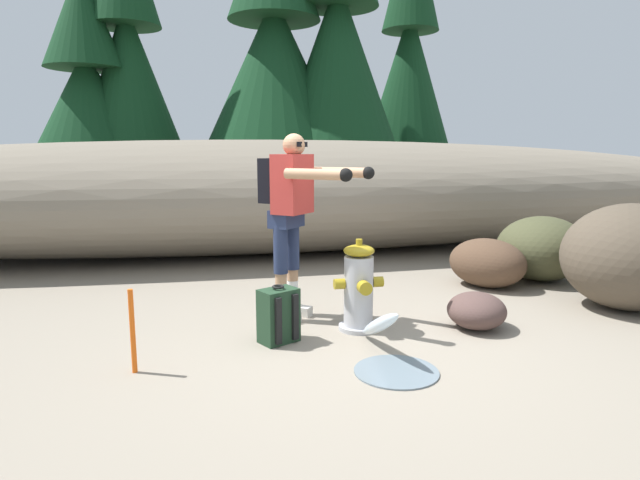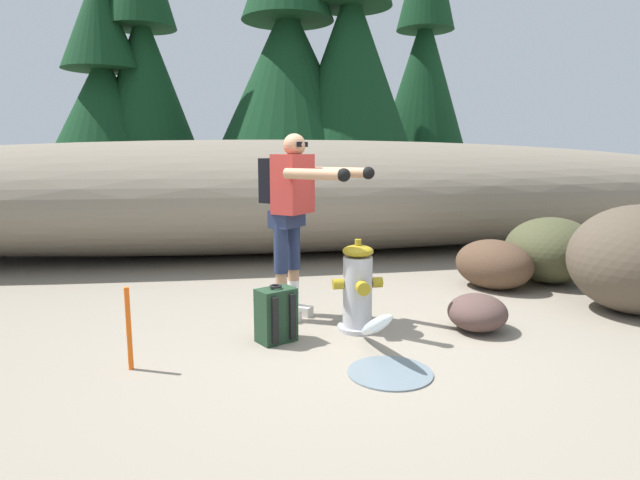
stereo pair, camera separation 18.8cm
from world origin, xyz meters
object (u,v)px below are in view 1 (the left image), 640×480
at_px(fire_hydrant, 359,289).
at_px(boulder_outlier, 477,310).
at_px(boulder_large, 542,248).
at_px(boulder_small, 487,263).
at_px(survey_stake, 133,331).
at_px(utility_worker, 292,202).
at_px(spare_backpack, 278,316).
at_px(boulder_mid, 631,257).

height_order(fire_hydrant, boulder_outlier, fire_hydrant).
bearing_deg(fire_hydrant, boulder_large, 25.44).
relative_size(boulder_small, survey_stake, 1.48).
distance_m(boulder_small, boulder_outlier, 1.53).
xyz_separation_m(utility_worker, survey_stake, (-1.29, -0.97, -0.78)).
relative_size(spare_backpack, boulder_mid, 0.36).
bearing_deg(spare_backpack, fire_hydrant, -106.24).
height_order(fire_hydrant, utility_worker, utility_worker).
bearing_deg(survey_stake, boulder_large, 21.91).
relative_size(utility_worker, survey_stake, 2.81).
bearing_deg(spare_backpack, survey_stake, 82.83).
bearing_deg(fire_hydrant, survey_stake, -163.68).
height_order(fire_hydrant, survey_stake, fire_hydrant).
relative_size(utility_worker, boulder_outlier, 3.00).
height_order(fire_hydrant, boulder_small, fire_hydrant).
xyz_separation_m(spare_backpack, boulder_large, (3.38, 1.40, 0.17)).
bearing_deg(survey_stake, boulder_outlier, 6.98).
bearing_deg(boulder_mid, utility_worker, 172.49).
bearing_deg(boulder_mid, boulder_large, 94.21).
xyz_separation_m(boulder_large, boulder_small, (-0.81, -0.17, -0.11)).
bearing_deg(boulder_large, survey_stake, -158.09).
bearing_deg(boulder_small, fire_hydrant, -149.31).
xyz_separation_m(spare_backpack, boulder_small, (2.57, 1.24, 0.06)).
relative_size(fire_hydrant, survey_stake, 1.33).
xyz_separation_m(fire_hydrant, spare_backpack, (-0.72, -0.14, -0.15)).
bearing_deg(boulder_small, boulder_large, 11.61).
height_order(fire_hydrant, spare_backpack, fire_hydrant).
bearing_deg(spare_backpack, boulder_outlier, -118.43).
bearing_deg(boulder_outlier, utility_worker, 157.57).
bearing_deg(boulder_mid, boulder_small, 129.81).
height_order(spare_backpack, boulder_small, boulder_small).
relative_size(boulder_large, boulder_outlier, 2.01).
bearing_deg(boulder_large, spare_backpack, -157.46).
relative_size(fire_hydrant, boulder_small, 0.90).
bearing_deg(boulder_mid, spare_backpack, -177.43).
distance_m(boulder_mid, boulder_small, 1.43).
bearing_deg(boulder_outlier, boulder_small, 57.00).
xyz_separation_m(fire_hydrant, boulder_small, (1.86, 1.10, -0.09)).
height_order(boulder_large, boulder_mid, boulder_mid).
bearing_deg(boulder_small, boulder_outlier, -123.00).
bearing_deg(boulder_outlier, survey_stake, -173.02).
distance_m(spare_backpack, boulder_mid, 3.49).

